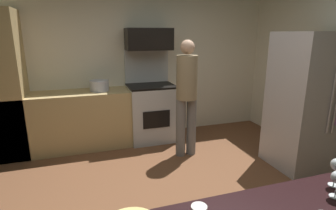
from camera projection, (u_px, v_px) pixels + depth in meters
wall_back at (130, 62)px, 4.58m from camera, size 5.20×0.12×2.60m
lower_cabinet_run at (80, 120)px, 4.20m from camera, size 2.40×0.60×0.90m
cabinet_column at (1, 87)px, 3.74m from camera, size 0.60×0.60×2.10m
oven_range at (151, 110)px, 4.53m from camera, size 0.76×0.65×1.51m
microwave at (149, 39)px, 4.30m from camera, size 0.74×0.38×0.35m
refrigerator at (309, 102)px, 3.53m from camera, size 0.87×0.74×1.80m
person_cook at (187, 93)px, 3.80m from camera, size 0.31×0.30×1.69m
stock_pot at (99, 86)px, 4.16m from camera, size 0.30×0.30×0.17m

